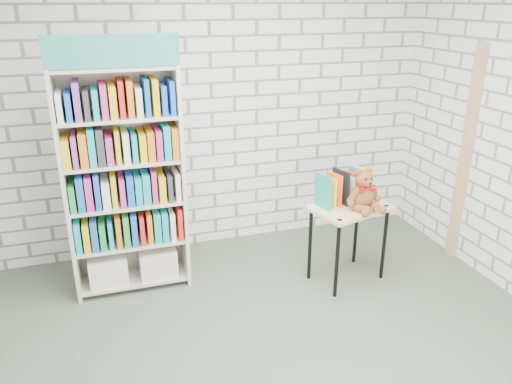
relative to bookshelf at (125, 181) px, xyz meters
name	(u,v)px	position (x,y,z in m)	size (l,w,h in m)	color
ground	(279,356)	(0.92, -1.36, -1.01)	(4.50, 4.50, 0.00)	#4B5245
room_shell	(284,117)	(0.92, -1.36, 0.78)	(4.52, 4.02, 2.81)	silver
bookshelf	(125,181)	(0.00, 0.00, 0.00)	(0.99, 0.38, 2.21)	beige
display_table	(349,217)	(1.89, -0.50, -0.38)	(0.78, 0.64, 0.73)	#DFC385
table_books	(342,188)	(1.86, -0.39, -0.14)	(0.51, 0.33, 0.28)	teal
teddy_bear	(364,193)	(1.97, -0.59, -0.13)	(0.34, 0.32, 0.37)	brown
door_trim	(466,156)	(3.15, -0.41, 0.04)	(0.05, 0.12, 2.10)	tan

